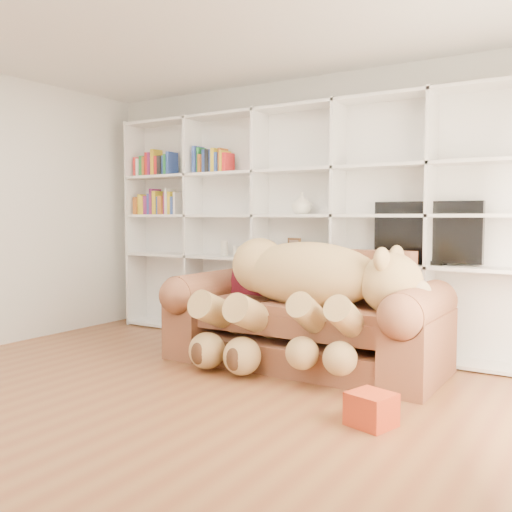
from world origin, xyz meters
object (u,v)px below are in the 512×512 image
Objects in this scene: gift_box at (371,409)px; tv at (427,234)px; sofa at (305,322)px; teddy_bear at (304,288)px.

gift_box is 0.27× the size of tv.
gift_box is (1.03, -1.09, -0.27)m from sofa.
gift_box is at bearing -46.94° from teddy_bear.
tv reaches higher than teddy_bear.
sofa is 9.19× the size of gift_box.
teddy_bear reaches higher than gift_box.
teddy_bear is 1.96× the size of tv.
tv is at bearing 95.73° from gift_box.
teddy_bear is 1.26m from tv.
gift_box is at bearing -84.27° from tv.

